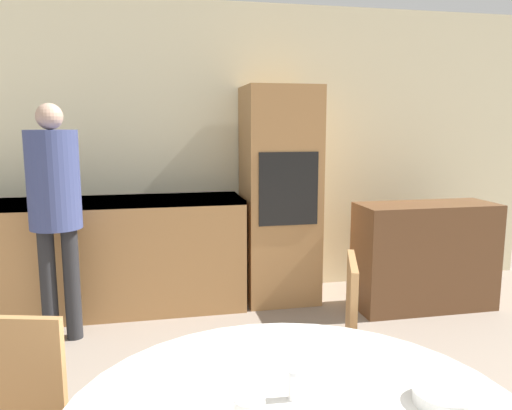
# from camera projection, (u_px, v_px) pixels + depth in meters

# --- Properties ---
(wall_back) EXTENTS (6.24, 0.05, 2.60)m
(wall_back) POSITION_uv_depth(u_px,v_px,m) (219.00, 151.00, 4.52)
(wall_back) COLOR beige
(wall_back) RESTS_ON ground_plane
(kitchen_counter) EXTENTS (2.40, 0.60, 0.94)m
(kitchen_counter) POSITION_uv_depth(u_px,v_px,m) (97.00, 255.00, 4.10)
(kitchen_counter) COLOR #AD7A47
(kitchen_counter) RESTS_ON ground_plane
(oven_unit) EXTENTS (0.62, 0.59, 1.86)m
(oven_unit) POSITION_uv_depth(u_px,v_px,m) (279.00, 195.00, 4.35)
(oven_unit) COLOR #AD7A47
(oven_unit) RESTS_ON ground_plane
(sideboard) EXTENTS (1.16, 0.45, 0.89)m
(sideboard) POSITION_uv_depth(u_px,v_px,m) (425.00, 256.00, 4.20)
(sideboard) COLOR brown
(sideboard) RESTS_ON ground_plane
(chair_far_right) EXTENTS (0.51, 0.51, 0.97)m
(chair_far_right) POSITION_uv_depth(u_px,v_px,m) (329.00, 352.00, 2.23)
(chair_far_right) COLOR #AD7A47
(chair_far_right) RESTS_ON ground_plane
(person_standing) EXTENTS (0.35, 0.35, 1.69)m
(person_standing) POSITION_uv_depth(u_px,v_px,m) (55.00, 197.00, 3.47)
(person_standing) COLOR #262628
(person_standing) RESTS_ON ground_plane
(bowl_near) EXTENTS (0.17, 0.17, 0.04)m
(bowl_near) POSITION_uv_depth(u_px,v_px,m) (445.00, 397.00, 1.39)
(bowl_near) COLOR white
(bowl_near) RESTS_ON dining_table
(salt_shaker) EXTENTS (0.03, 0.03, 0.09)m
(salt_shaker) POSITION_uv_depth(u_px,v_px,m) (294.00, 385.00, 1.40)
(salt_shaker) COLOR white
(salt_shaker) RESTS_ON dining_table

